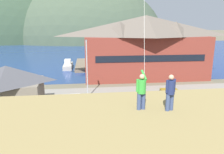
{
  "coord_description": "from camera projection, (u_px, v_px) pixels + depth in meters",
  "views": [
    {
      "loc": [
        -3.23,
        -17.52,
        9.94
      ],
      "look_at": [
        -0.04,
        9.0,
        3.26
      ],
      "focal_mm": 34.46,
      "sensor_mm": 36.0,
      "label": 1
    }
  ],
  "objects": [
    {
      "name": "storage_shed_near_lot",
      "position": [
        8.0,
        88.0,
        24.56
      ],
      "size": [
        8.23,
        6.46,
        5.35
      ],
      "color": "#756B5B",
      "rests_on": "ground"
    },
    {
      "name": "storage_shed_waterside",
      "position": [
        106.0,
        65.0,
        40.37
      ],
      "size": [
        6.73,
        5.97,
        4.64
      ],
      "color": "#474C56",
      "rests_on": "ground"
    },
    {
      "name": "parking_light_pole",
      "position": [
        87.0,
        66.0,
        28.35
      ],
      "size": [
        0.24,
        0.78,
        7.76
      ],
      "color": "#ADADB2",
      "rests_on": "parking_lot_pad"
    },
    {
      "name": "parking_lot_pad",
      "position": [
        117.0,
        113.0,
        24.46
      ],
      "size": [
        40.0,
        20.0,
        0.1
      ],
      "primitive_type": "cube",
      "color": "gray",
      "rests_on": "ground"
    },
    {
      "name": "ground_plane",
      "position": [
        124.0,
        135.0,
        19.66
      ],
      "size": [
        600.0,
        600.0,
        0.0
      ],
      "primitive_type": "plane",
      "color": "#66604C"
    },
    {
      "name": "far_hill_center_saddle",
      "position": [
        15.0,
        41.0,
        125.4
      ],
      "size": [
        82.22,
        57.28,
        72.13
      ],
      "primitive_type": "ellipsoid",
      "color": "#334733",
      "rests_on": "ground"
    },
    {
      "name": "harbor_lodge",
      "position": [
        146.0,
        45.0,
        39.28
      ],
      "size": [
        23.45,
        9.17,
        11.35
      ],
      "color": "brown",
      "rests_on": "ground"
    },
    {
      "name": "moored_boat_wharfside",
      "position": [
        68.0,
        65.0,
        48.53
      ],
      "size": [
        1.92,
        5.93,
        2.16
      ],
      "color": "#A8A399",
      "rests_on": "ground"
    },
    {
      "name": "parked_car_front_row_red",
      "position": [
        72.0,
        103.0,
        24.65
      ],
      "size": [
        4.3,
        2.26,
        1.82
      ],
      "color": "silver",
      "rests_on": "parking_lot_pad"
    },
    {
      "name": "bay_water",
      "position": [
        95.0,
        52.0,
        77.44
      ],
      "size": [
        360.0,
        84.0,
        0.03
      ],
      "primitive_type": "cube",
      "color": "navy",
      "rests_on": "ground"
    },
    {
      "name": "far_hill_east_peak",
      "position": [
        12.0,
        40.0,
        129.11
      ],
      "size": [
        114.97,
        44.65,
        54.5
      ],
      "primitive_type": "ellipsoid",
      "color": "#42513D",
      "rests_on": "ground"
    },
    {
      "name": "parked_car_front_row_end",
      "position": [
        40.0,
        125.0,
        19.31
      ],
      "size": [
        4.3,
        2.24,
        1.82
      ],
      "color": "silver",
      "rests_on": "parking_lot_pad"
    },
    {
      "name": "person_kite_flyer",
      "position": [
        141.0,
        90.0,
        10.12
      ],
      "size": [
        0.52,
        0.69,
        1.86
      ],
      "color": "#384770",
      "rests_on": "grassy_hill_foreground"
    },
    {
      "name": "parked_car_corner_spot",
      "position": [
        218.0,
        115.0,
        21.43
      ],
      "size": [
        4.33,
        2.31,
        1.82
      ],
      "color": "#236633",
      "rests_on": "parking_lot_pad"
    },
    {
      "name": "person_companion",
      "position": [
        170.0,
        91.0,
        10.0
      ],
      "size": [
        0.52,
        0.4,
        1.74
      ],
      "color": "#384770",
      "rests_on": "grassy_hill_foreground"
    },
    {
      "name": "far_hill_far_shoulder",
      "position": [
        88.0,
        41.0,
        125.55
      ],
      "size": [
        88.79,
        61.17,
        65.87
      ],
      "primitive_type": "ellipsoid",
      "color": "#42513D",
      "rests_on": "ground"
    },
    {
      "name": "parked_car_back_row_right",
      "position": [
        170.0,
        96.0,
        26.94
      ],
      "size": [
        4.33,
        2.32,
        1.82
      ],
      "color": "#B28923",
      "rests_on": "parking_lot_pad"
    },
    {
      "name": "wharf_dock",
      "position": [
        83.0,
        65.0,
        51.3
      ],
      "size": [
        3.2,
        14.67,
        0.7
      ],
      "color": "#70604C",
      "rests_on": "ground"
    }
  ]
}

